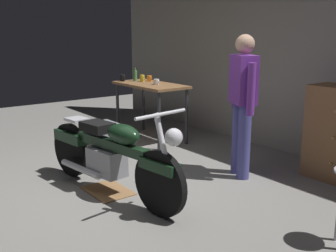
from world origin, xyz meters
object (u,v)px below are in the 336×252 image
(bottle, at_px, (135,75))
(person_standing, at_px, (243,100))
(storage_bin, at_px, (105,134))
(mug_orange_travel, at_px, (149,78))
(motorcycle, at_px, (110,153))
(mug_white_ceramic, at_px, (156,82))
(mug_yellow_tall, at_px, (142,78))
(mug_black_matte, at_px, (123,78))

(bottle, bearing_deg, person_standing, -2.97)
(storage_bin, bearing_deg, mug_orange_travel, 97.32)
(person_standing, height_order, storage_bin, person_standing)
(motorcycle, distance_m, mug_white_ceramic, 2.25)
(mug_yellow_tall, relative_size, bottle, 0.47)
(mug_orange_travel, xyz_separation_m, bottle, (-0.17, -0.17, 0.05))
(storage_bin, bearing_deg, mug_black_matte, 124.27)
(mug_white_ceramic, bearing_deg, bottle, -179.97)
(motorcycle, bearing_deg, person_standing, 66.20)
(mug_yellow_tall, bearing_deg, mug_white_ceramic, -4.58)
(person_standing, xyz_separation_m, mug_yellow_tall, (-2.34, 0.17, 0.03))
(mug_black_matte, height_order, mug_yellow_tall, mug_yellow_tall)
(mug_white_ceramic, height_order, mug_orange_travel, mug_orange_travel)
(mug_yellow_tall, bearing_deg, bottle, -167.30)
(mug_yellow_tall, bearing_deg, mug_orange_travel, 86.90)
(mug_yellow_tall, distance_m, bottle, 0.17)
(mug_white_ceramic, height_order, bottle, bottle)
(bottle, bearing_deg, mug_white_ceramic, 0.03)
(mug_orange_travel, bearing_deg, mug_yellow_tall, -93.10)
(person_standing, height_order, mug_white_ceramic, person_standing)
(mug_black_matte, bearing_deg, storage_bin, -55.73)
(person_standing, bearing_deg, mug_white_ceramic, 23.00)
(person_standing, relative_size, mug_yellow_tall, 14.86)
(motorcycle, height_order, mug_white_ceramic, motorcycle)
(mug_white_ceramic, xyz_separation_m, mug_orange_travel, (-0.44, 0.17, 0.00))
(bottle, bearing_deg, storage_bin, -69.17)
(mug_orange_travel, height_order, mug_yellow_tall, mug_yellow_tall)
(mug_white_ceramic, bearing_deg, mug_yellow_tall, 175.42)
(motorcycle, height_order, bottle, bottle)
(mug_white_ceramic, bearing_deg, person_standing, -3.92)
(storage_bin, bearing_deg, mug_white_ceramic, 66.97)
(mug_yellow_tall, xyz_separation_m, bottle, (-0.16, -0.04, 0.04))
(storage_bin, height_order, mug_black_matte, mug_black_matte)
(storage_bin, relative_size, mug_yellow_tall, 3.92)
(mug_black_matte, xyz_separation_m, mug_yellow_tall, (0.26, 0.21, 0.00))
(person_standing, relative_size, mug_orange_travel, 14.98)
(motorcycle, relative_size, mug_black_matte, 17.99)
(person_standing, relative_size, bottle, 6.93)
(storage_bin, bearing_deg, person_standing, 15.65)
(motorcycle, bearing_deg, mug_black_matte, 138.42)
(mug_black_matte, bearing_deg, motorcycle, -34.25)
(motorcycle, xyz_separation_m, mug_orange_travel, (-1.89, 1.82, 0.50))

